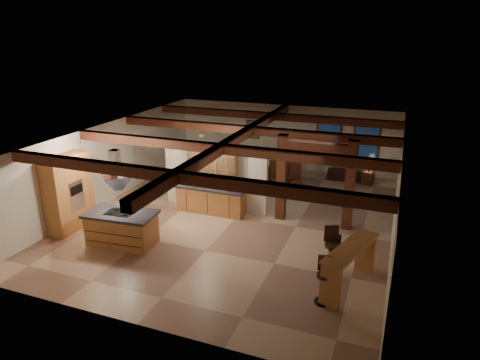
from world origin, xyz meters
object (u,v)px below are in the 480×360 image
object	(u,v)px
dining_table	(275,180)
bar_counter	(350,261)
sofa	(350,173)
kitchen_island	(122,228)

from	to	relation	value
dining_table	bar_counter	size ratio (longest dim) A/B	0.75
dining_table	sofa	world-z (taller)	dining_table
sofa	bar_counter	bearing A→B (deg)	93.20
sofa	dining_table	bearing A→B (deg)	32.61
sofa	bar_counter	world-z (taller)	bar_counter
dining_table	bar_counter	world-z (taller)	bar_counter
kitchen_island	dining_table	size ratio (longest dim) A/B	1.27
kitchen_island	dining_table	xyz separation A→B (m)	(2.86, 6.36, -0.22)
kitchen_island	sofa	bearing A→B (deg)	56.27
sofa	kitchen_island	bearing A→B (deg)	52.55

